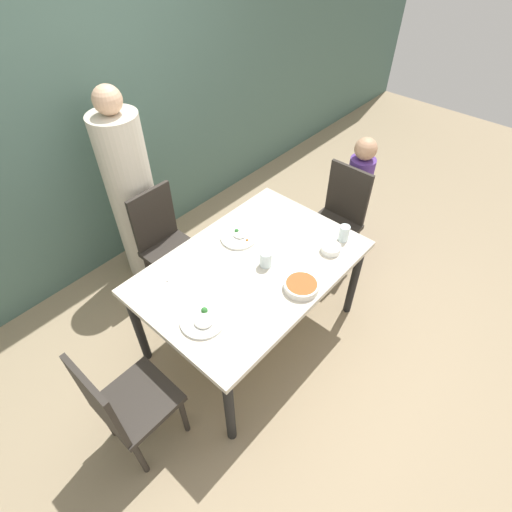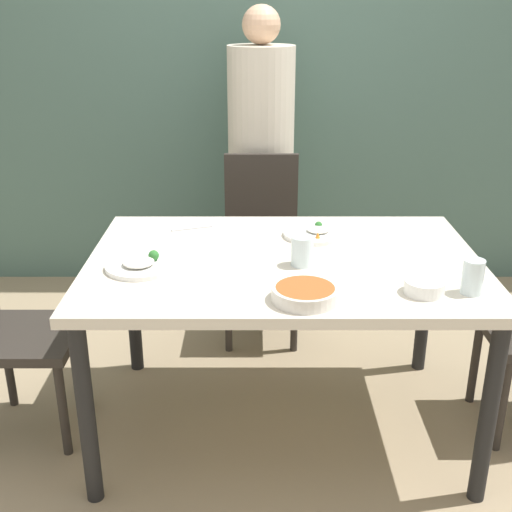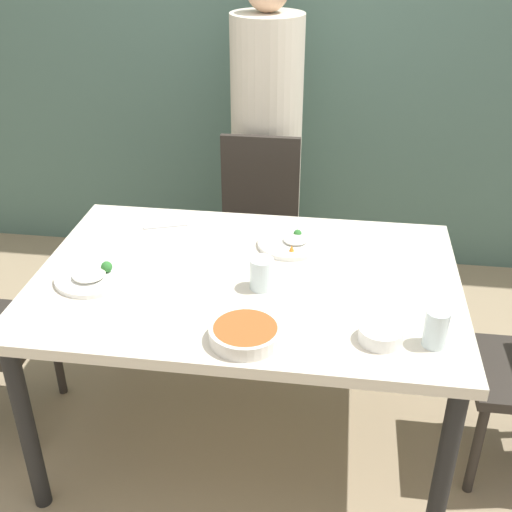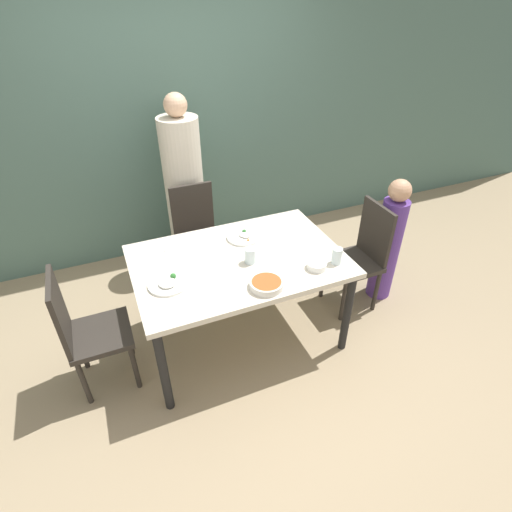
{
  "view_description": "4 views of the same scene",
  "coord_description": "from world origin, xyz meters",
  "px_view_note": "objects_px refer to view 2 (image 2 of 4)",
  "views": [
    {
      "loc": [
        -1.36,
        -1.25,
        2.63
      ],
      "look_at": [
        0.06,
        0.01,
        0.78
      ],
      "focal_mm": 28.0,
      "sensor_mm": 36.0,
      "label": 1
    },
    {
      "loc": [
        -0.11,
        -2.26,
        1.67
      ],
      "look_at": [
        -0.1,
        0.02,
        0.75
      ],
      "focal_mm": 45.0,
      "sensor_mm": 36.0,
      "label": 2
    },
    {
      "loc": [
        0.3,
        -1.91,
        1.92
      ],
      "look_at": [
        0.03,
        0.01,
        0.83
      ],
      "focal_mm": 45.0,
      "sensor_mm": 36.0,
      "label": 3
    },
    {
      "loc": [
        -0.79,
        -2.19,
        2.39
      ],
      "look_at": [
        0.1,
        -0.09,
        0.81
      ],
      "focal_mm": 28.0,
      "sensor_mm": 36.0,
      "label": 4
    }
  ],
  "objects_px": {
    "plate_rice_adult": "(312,233)",
    "glass_water_tall": "(299,251)",
    "bowl_curry": "(302,293)",
    "chair_adult_spot": "(259,242)",
    "person_adult": "(258,177)"
  },
  "relations": [
    {
      "from": "plate_rice_adult",
      "to": "glass_water_tall",
      "type": "relative_size",
      "value": 2.25
    },
    {
      "from": "glass_water_tall",
      "to": "bowl_curry",
      "type": "bearing_deg",
      "value": -91.84
    },
    {
      "from": "bowl_curry",
      "to": "glass_water_tall",
      "type": "bearing_deg",
      "value": 88.16
    },
    {
      "from": "chair_adult_spot",
      "to": "person_adult",
      "type": "relative_size",
      "value": 0.57
    },
    {
      "from": "bowl_curry",
      "to": "glass_water_tall",
      "type": "distance_m",
      "value": 0.3
    },
    {
      "from": "plate_rice_adult",
      "to": "person_adult",
      "type": "bearing_deg",
      "value": 102.83
    },
    {
      "from": "chair_adult_spot",
      "to": "glass_water_tall",
      "type": "relative_size",
      "value": 8.39
    },
    {
      "from": "bowl_curry",
      "to": "glass_water_tall",
      "type": "relative_size",
      "value": 1.97
    },
    {
      "from": "bowl_curry",
      "to": "person_adult",
      "type": "bearing_deg",
      "value": 94.87
    },
    {
      "from": "glass_water_tall",
      "to": "plate_rice_adult",
      "type": "bearing_deg",
      "value": 76.96
    },
    {
      "from": "person_adult",
      "to": "plate_rice_adult",
      "type": "relative_size",
      "value": 6.55
    },
    {
      "from": "chair_adult_spot",
      "to": "bowl_curry",
      "type": "xyz_separation_m",
      "value": [
        0.13,
        -1.21,
        0.28
      ]
    },
    {
      "from": "chair_adult_spot",
      "to": "bowl_curry",
      "type": "relative_size",
      "value": 4.25
    },
    {
      "from": "person_adult",
      "to": "glass_water_tall",
      "type": "height_order",
      "value": "person_adult"
    },
    {
      "from": "person_adult",
      "to": "bowl_curry",
      "type": "xyz_separation_m",
      "value": [
        0.13,
        -1.56,
        0.02
      ]
    }
  ]
}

